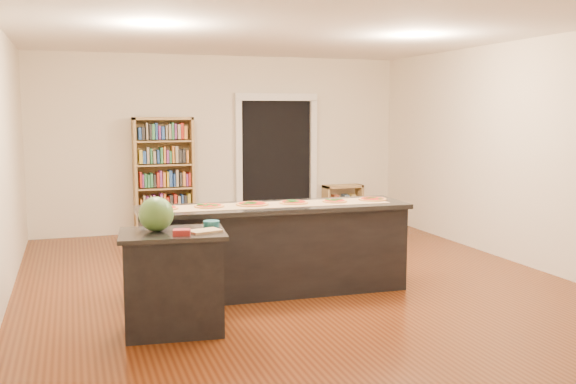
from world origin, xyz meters
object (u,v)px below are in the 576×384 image
object	(u,v)px
kitchen_island	(274,248)
bookshelf	(164,176)
side_counter	(173,281)
watermelon	(156,214)
waste_bin	(210,224)
low_shelf	(343,204)

from	to	relation	value
kitchen_island	bookshelf	bearing A→B (deg)	102.49
kitchen_island	side_counter	xyz separation A→B (m)	(-1.20, -0.90, -0.02)
watermelon	waste_bin	bearing A→B (deg)	72.54
low_shelf	watermelon	bearing A→B (deg)	-129.67
kitchen_island	waste_bin	world-z (taller)	kitchen_island
side_counter	kitchen_island	bearing A→B (deg)	43.23
side_counter	low_shelf	bearing A→B (deg)	58.10
low_shelf	waste_bin	world-z (taller)	low_shelf
kitchen_island	low_shelf	xyz separation A→B (m)	(2.38, 3.63, -0.14)
low_shelf	waste_bin	distance (m)	2.37
waste_bin	watermelon	bearing A→B (deg)	-107.46
watermelon	bookshelf	bearing A→B (deg)	81.36
kitchen_island	side_counter	world-z (taller)	kitchen_island
kitchen_island	side_counter	bearing A→B (deg)	-140.95
side_counter	watermelon	distance (m)	0.61
bookshelf	side_counter	bearing A→B (deg)	-96.96
kitchen_island	bookshelf	size ratio (longest dim) A/B	1.56
kitchen_island	side_counter	size ratio (longest dim) A/B	3.17
bookshelf	low_shelf	distance (m)	3.09
kitchen_island	waste_bin	xyz separation A→B (m)	(0.02, 3.45, -0.31)
kitchen_island	low_shelf	bearing A→B (deg)	59.02
side_counter	watermelon	bearing A→B (deg)	159.96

